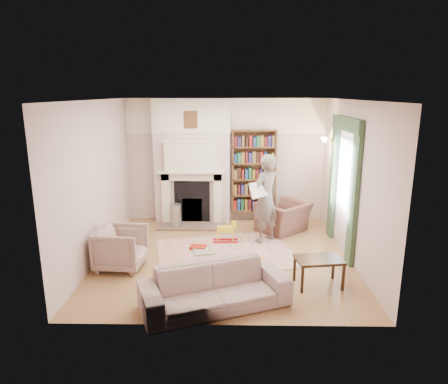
{
  "coord_description": "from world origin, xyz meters",
  "views": [
    {
      "loc": [
        0.12,
        -6.83,
        2.92
      ],
      "look_at": [
        0.0,
        0.25,
        1.15
      ],
      "focal_mm": 32.0,
      "sensor_mm": 36.0,
      "label": 1
    }
  ],
  "objects_px": {
    "bookcase": "(254,171)",
    "man_reading": "(265,199)",
    "armchair_reading": "(283,217)",
    "coffee_table": "(318,272)",
    "rocking_horse": "(225,232)",
    "sofa": "(215,287)",
    "paraffin_heater": "(176,216)",
    "armchair_left": "(121,248)"
  },
  "relations": [
    {
      "from": "armchair_reading",
      "to": "armchair_left",
      "type": "xyz_separation_m",
      "value": [
        -3.0,
        -1.89,
        0.03
      ]
    },
    {
      "from": "sofa",
      "to": "rocking_horse",
      "type": "xyz_separation_m",
      "value": [
        0.11,
        2.49,
        -0.08
      ]
    },
    {
      "from": "bookcase",
      "to": "rocking_horse",
      "type": "xyz_separation_m",
      "value": [
        -0.63,
        -1.43,
        -0.95
      ]
    },
    {
      "from": "man_reading",
      "to": "rocking_horse",
      "type": "xyz_separation_m",
      "value": [
        -0.79,
        -0.08,
        -0.66
      ]
    },
    {
      "from": "armchair_reading",
      "to": "paraffin_heater",
      "type": "bearing_deg",
      "value": -45.35
    },
    {
      "from": "man_reading",
      "to": "paraffin_heater",
      "type": "relative_size",
      "value": 3.22
    },
    {
      "from": "man_reading",
      "to": "coffee_table",
      "type": "xyz_separation_m",
      "value": [
        0.68,
        -1.9,
        -0.66
      ]
    },
    {
      "from": "coffee_table",
      "to": "bookcase",
      "type": "bearing_deg",
      "value": 96.21
    },
    {
      "from": "paraffin_heater",
      "to": "bookcase",
      "type": "bearing_deg",
      "value": 19.29
    },
    {
      "from": "paraffin_heater",
      "to": "sofa",
      "type": "bearing_deg",
      "value": -73.44
    },
    {
      "from": "armchair_reading",
      "to": "armchair_left",
      "type": "relative_size",
      "value": 1.27
    },
    {
      "from": "man_reading",
      "to": "coffee_table",
      "type": "relative_size",
      "value": 2.53
    },
    {
      "from": "bookcase",
      "to": "man_reading",
      "type": "xyz_separation_m",
      "value": [
        0.16,
        -1.35,
        -0.29
      ]
    },
    {
      "from": "bookcase",
      "to": "armchair_left",
      "type": "relative_size",
      "value": 2.36
    },
    {
      "from": "rocking_horse",
      "to": "sofa",
      "type": "bearing_deg",
      "value": -92.71
    },
    {
      "from": "sofa",
      "to": "coffee_table",
      "type": "bearing_deg",
      "value": 1.21
    },
    {
      "from": "rocking_horse",
      "to": "paraffin_heater",
      "type": "bearing_deg",
      "value": 143.05
    },
    {
      "from": "sofa",
      "to": "paraffin_heater",
      "type": "bearing_deg",
      "value": 84.94
    },
    {
      "from": "man_reading",
      "to": "armchair_reading",
      "type": "bearing_deg",
      "value": -170.66
    },
    {
      "from": "sofa",
      "to": "bookcase",
      "type": "bearing_deg",
      "value": 57.62
    },
    {
      "from": "bookcase",
      "to": "sofa",
      "type": "xyz_separation_m",
      "value": [
        -0.74,
        -3.92,
        -0.88
      ]
    },
    {
      "from": "armchair_left",
      "to": "sofa",
      "type": "bearing_deg",
      "value": -122.83
    },
    {
      "from": "sofa",
      "to": "man_reading",
      "type": "relative_size",
      "value": 1.15
    },
    {
      "from": "armchair_left",
      "to": "man_reading",
      "type": "xyz_separation_m",
      "value": [
        2.55,
        1.29,
        0.53
      ]
    },
    {
      "from": "bookcase",
      "to": "armchair_reading",
      "type": "distance_m",
      "value": 1.29
    },
    {
      "from": "bookcase",
      "to": "coffee_table",
      "type": "relative_size",
      "value": 2.64
    },
    {
      "from": "armchair_left",
      "to": "rocking_horse",
      "type": "xyz_separation_m",
      "value": [
        1.76,
        1.21,
        -0.14
      ]
    },
    {
      "from": "rocking_horse",
      "to": "coffee_table",
      "type": "bearing_deg",
      "value": -51.32
    },
    {
      "from": "armchair_reading",
      "to": "bookcase",
      "type": "bearing_deg",
      "value": -92.79
    },
    {
      "from": "armchair_reading",
      "to": "paraffin_heater",
      "type": "height_order",
      "value": "armchair_reading"
    },
    {
      "from": "bookcase",
      "to": "sofa",
      "type": "height_order",
      "value": "bookcase"
    },
    {
      "from": "armchair_reading",
      "to": "coffee_table",
      "type": "relative_size",
      "value": 1.41
    },
    {
      "from": "armchair_left",
      "to": "paraffin_heater",
      "type": "relative_size",
      "value": 1.42
    },
    {
      "from": "coffee_table",
      "to": "rocking_horse",
      "type": "relative_size",
      "value": 1.39
    },
    {
      "from": "rocking_horse",
      "to": "bookcase",
      "type": "bearing_deg",
      "value": 66.14
    },
    {
      "from": "man_reading",
      "to": "coffee_table",
      "type": "bearing_deg",
      "value": 65.76
    },
    {
      "from": "coffee_table",
      "to": "paraffin_heater",
      "type": "distance_m",
      "value": 3.68
    },
    {
      "from": "bookcase",
      "to": "armchair_left",
      "type": "bearing_deg",
      "value": -132.16
    },
    {
      "from": "armchair_reading",
      "to": "man_reading",
      "type": "bearing_deg",
      "value": 11.28
    },
    {
      "from": "armchair_reading",
      "to": "sofa",
      "type": "bearing_deg",
      "value": 25.05
    },
    {
      "from": "armchair_left",
      "to": "paraffin_heater",
      "type": "bearing_deg",
      "value": -13.05
    },
    {
      "from": "armchair_left",
      "to": "rocking_horse",
      "type": "distance_m",
      "value": 2.14
    }
  ]
}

